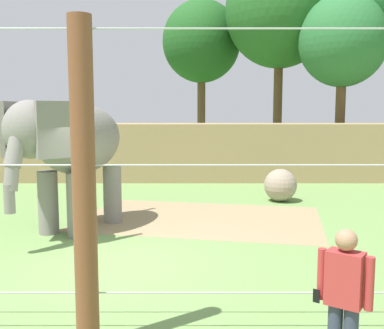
% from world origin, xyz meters
% --- Properties ---
extents(ground_plane, '(120.00, 120.00, 0.00)m').
position_xyz_m(ground_plane, '(0.00, 0.00, 0.00)').
color(ground_plane, '#6B8E4C').
extents(dirt_patch, '(6.79, 5.06, 0.01)m').
position_xyz_m(dirt_patch, '(1.64, 3.51, 0.00)').
color(dirt_patch, '#937F5B').
rests_on(dirt_patch, ground).
extents(embankment_wall, '(36.00, 1.80, 2.28)m').
position_xyz_m(embankment_wall, '(0.00, 10.19, 1.14)').
color(embankment_wall, '#997F56').
rests_on(embankment_wall, ground).
extents(elephant, '(2.53, 3.89, 3.05)m').
position_xyz_m(elephant, '(-1.38, 2.30, 2.02)').
color(elephant, gray).
rests_on(elephant, ground).
extents(enrichment_ball, '(1.02, 1.02, 1.02)m').
position_xyz_m(enrichment_ball, '(4.15, 5.80, 0.51)').
color(enrichment_ball, gray).
rests_on(enrichment_ball, ground).
extents(cable_fence, '(13.00, 0.27, 3.90)m').
position_xyz_m(cable_fence, '(0.05, -3.13, 1.96)').
color(cable_fence, brown).
rests_on(cable_fence, ground).
extents(zookeeper, '(0.55, 0.40, 1.67)m').
position_xyz_m(zookeeper, '(2.95, -3.88, 0.93)').
color(zookeeper, '#33384C').
rests_on(zookeeper, ground).
extents(tree_far_left, '(5.35, 5.35, 10.49)m').
position_xyz_m(tree_far_left, '(5.71, 15.02, 7.65)').
color(tree_far_left, brown).
rests_on(tree_far_left, ground).
extents(tree_right_of_centre, '(4.26, 4.26, 8.76)m').
position_xyz_m(tree_right_of_centre, '(1.92, 17.39, 6.48)').
color(tree_right_of_centre, brown).
rests_on(tree_right_of_centre, ground).
extents(tree_far_right, '(3.91, 3.91, 7.94)m').
position_xyz_m(tree_far_right, '(8.11, 12.64, 5.84)').
color(tree_far_right, brown).
rests_on(tree_far_right, ground).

